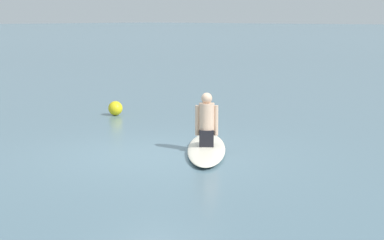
{
  "coord_description": "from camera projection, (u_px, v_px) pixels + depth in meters",
  "views": [
    {
      "loc": [
        8.26,
        -8.35,
        2.61
      ],
      "look_at": [
        0.43,
        0.62,
        0.66
      ],
      "focal_mm": 59.01,
      "sensor_mm": 36.0,
      "label": 1
    }
  ],
  "objects": [
    {
      "name": "buoy_marker",
      "position": [
        115.0,
        108.0,
        16.87
      ],
      "size": [
        0.38,
        0.38,
        0.38
      ],
      "primitive_type": "sphere",
      "color": "yellow",
      "rests_on": "ground"
    },
    {
      "name": "surfboard",
      "position": [
        207.0,
        149.0,
        12.34
      ],
      "size": [
        2.56,
        2.92,
        0.12
      ],
      "primitive_type": "ellipsoid",
      "rotation": [
        0.0,
        0.0,
        2.25
      ],
      "color": "silver",
      "rests_on": "ground"
    },
    {
      "name": "person_paddler",
      "position": [
        207.0,
        122.0,
        12.25
      ],
      "size": [
        0.43,
        0.44,
        1.04
      ],
      "rotation": [
        0.0,
        0.0,
        2.25
      ],
      "color": "black",
      "rests_on": "surfboard"
    },
    {
      "name": "ground_plane",
      "position": [
        154.0,
        156.0,
        11.99
      ],
      "size": [
        400.0,
        400.0,
        0.0
      ],
      "primitive_type": "plane",
      "color": "slate"
    }
  ]
}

